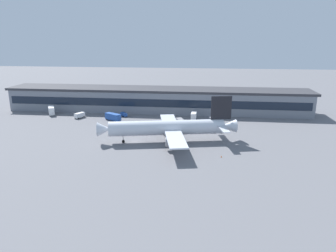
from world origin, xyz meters
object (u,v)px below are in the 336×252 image
Objects in this scene: catering_truck at (51,110)px; follow_me_car at (124,114)px; pushback_tractor at (180,120)px; fuel_truck at (113,117)px; traffic_cone_0 at (221,156)px; airliner at (169,128)px; stair_truck at (194,116)px; crew_van at (79,115)px.

follow_me_car is at bearing 1.43° from catering_truck.
pushback_tractor is 0.63× the size of fuel_truck.
traffic_cone_0 is at bearing -47.60° from follow_me_car.
airliner is 45.56m from follow_me_car.
stair_truck is 49.29m from traffic_cone_0.
crew_van reaches higher than pushback_tractor.
follow_me_car is 68.44m from traffic_cone_0.
crew_van reaches higher than follow_me_car.
pushback_tractor is 45.80m from traffic_cone_0.
fuel_truck is at bearing -8.41° from crew_van.
follow_me_car is at bearing 71.22° from fuel_truck.
fuel_truck is (-2.88, -8.46, 0.79)m from follow_me_car.
crew_van is 0.93× the size of stair_truck.
follow_me_car is 0.76× the size of stair_truck.
follow_me_car is 7.85× the size of traffic_cone_0.
traffic_cone_0 is at bearing -36.68° from airliner.
stair_truck is 10.38× the size of traffic_cone_0.
fuel_truck is 1.42× the size of stair_truck.
catering_truck is 35.57m from fuel_truck.
crew_van is (-47.86, 30.53, -4.01)m from airliner.
traffic_cone_0 is (83.79, -49.60, -2.00)m from catering_truck.
airliner is 11.33× the size of follow_me_car.
stair_truck is at bearing 8.86° from fuel_truck.
fuel_truck reaches higher than traffic_cone_0.
pushback_tractor is at bearing -6.16° from catering_truck.
crew_van is at bearing 177.34° from pushback_tractor.
crew_van is at bearing 146.24° from traffic_cone_0.
pushback_tractor is (49.64, -2.30, -0.41)m from crew_van.
catering_truck is at bearing 167.79° from fuel_truck.
pushback_tractor is at bearing -137.82° from stair_truck.
crew_van is 21.55m from follow_me_car.
stair_truck is at bearing 103.04° from traffic_cone_0.
pushback_tractor is at bearing -15.71° from follow_me_car.
airliner reaches higher than crew_van.
catering_truck is at bearing 178.73° from stair_truck.
follow_me_car reaches higher than traffic_cone_0.
stair_truck is at bearing -1.27° from catering_truck.
stair_truck is (37.92, 5.91, 0.10)m from fuel_truck.
airliner is at bearing -93.61° from pushback_tractor.
traffic_cone_0 is (19.04, -14.19, -5.17)m from airliner.
airliner reaches higher than fuel_truck.
catering_truck reaches higher than pushback_tractor.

